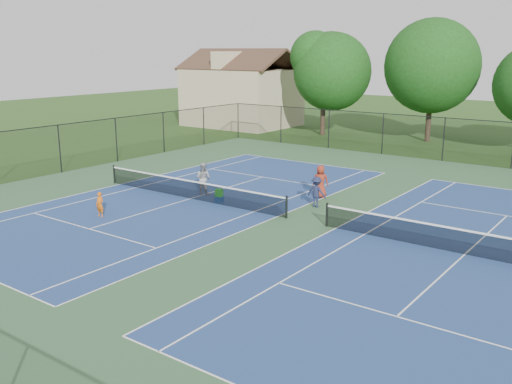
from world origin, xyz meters
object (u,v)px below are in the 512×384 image
Objects in this scene: clapboard_house at (242,95)px; ball_hopper at (219,193)px; tree_back_b at (433,61)px; bystander_c at (320,181)px; child_player at (100,204)px; tree_back_a at (324,67)px; instructor at (203,178)px; bystander_b at (316,192)px; ball_crate at (219,199)px.

clapboard_house reaches higher than ball_hopper.
tree_back_b is 5.84× the size of bystander_c.
tree_back_b is at bearing 3.01° from clapboard_house.
child_player is (-4.15, -30.86, -6.02)m from tree_back_b.
tree_back_a is 24.18m from instructor.
bystander_c is at bearing -67.32° from bystander_b.
tree_back_b is at bearing -106.76° from instructor.
clapboard_house is 30.39m from ball_crate.
bystander_b is (6.14, 1.37, -0.11)m from instructor.
tree_back_a is 23.33m from bystander_c.
clapboard_house is at bearing -176.99° from tree_back_b.
bystander_c is at bearing 46.33° from ball_crate.
instructor is at bearing 72.09° from child_player.
clapboard_house is at bearing -47.22° from bystander_b.
tree_back_b reaches higher than bystander_b.
child_player reaches higher than ball_hopper.
tree_back_a is at bearing -167.47° from tree_back_b.
instructor reaches higher than child_player.
bystander_b is 0.88× the size of bystander_c.
tree_back_a is at bearing -5.71° from clapboard_house.
bystander_c is (11.26, -19.76, -5.18)m from tree_back_a.
child_player is at bearing 70.29° from instructor.
child_player is at bearing -117.67° from ball_crate.
child_player is 5.95m from ball_crate.
tree_back_a reaches higher than clapboard_house.
tree_back_b is 8.67× the size of child_player.
ball_hopper is (17.60, -24.60, -2.61)m from clapboard_house.
tree_back_a is 29.77m from child_player.
bystander_c is (-0.78, 1.74, 0.10)m from bystander_b.
child_player is (14.85, -29.86, -2.51)m from clapboard_house.
bystander_c is 5.35m from ball_crate.
tree_back_b is at bearing 74.47° from child_player.
clapboard_house is 9.34× the size of child_player.
tree_back_b is at bearing 86.87° from ball_crate.
tree_back_b is 26.44m from ball_crate.
child_player is 0.67× the size of bystander_c.
ball_hopper is (0.00, 0.00, 0.34)m from ball_crate.
clapboard_house is 28.77m from instructor.
child_player is 3.05× the size of ball_hopper.
tree_back_a is 10.47m from clapboard_house.
bystander_b is (22.05, -22.50, -2.33)m from clapboard_house.
tree_back_a is 0.91× the size of tree_back_b.
instructor reaches higher than ball_hopper.
bystander_c is (5.36, 3.11, -0.01)m from instructor.
ball_hopper is at bearing -54.42° from clapboard_house.
tree_back_b is 19.35m from clapboard_house.
tree_back_b reaches higher than child_player.
tree_back_a is 24.15× the size of ball_hopper.
instructor is at bearing -97.09° from tree_back_b.
tree_back_b is 24.41m from bystander_b.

